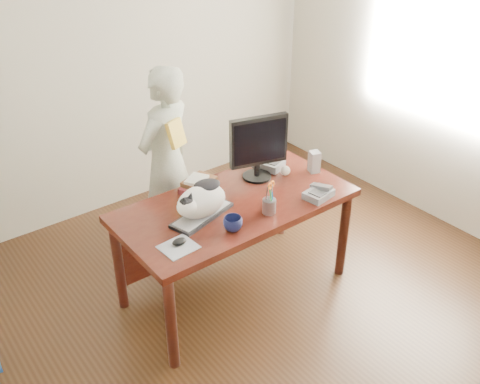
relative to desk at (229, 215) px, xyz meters
name	(u,v)px	position (x,y,z in m)	size (l,w,h in m)	color
room	(303,153)	(0.00, -0.68, 0.75)	(4.50, 4.50, 4.50)	black
desk	(229,215)	(0.00, 0.00, 0.00)	(1.60, 0.80, 0.75)	black
keyboard	(202,215)	(-0.28, -0.09, 0.16)	(0.48, 0.29, 0.03)	black
cat	(200,201)	(-0.29, -0.10, 0.28)	(0.43, 0.30, 0.25)	white
monitor	(259,145)	(0.32, 0.08, 0.42)	(0.42, 0.25, 0.48)	black
pen_cup	(269,204)	(0.09, -0.32, 0.21)	(0.11, 0.11, 0.23)	gray
mousepad	(178,247)	(-0.57, -0.28, 0.15)	(0.21, 0.20, 0.00)	#B7BBC4
mouse	(179,242)	(-0.55, -0.26, 0.17)	(0.10, 0.07, 0.04)	black
coffee_mug	(233,224)	(-0.21, -0.33, 0.19)	(0.12, 0.12, 0.09)	#0D1134
phone	(319,193)	(0.49, -0.37, 0.18)	(0.21, 0.19, 0.09)	slate
speaker	(314,162)	(0.72, -0.09, 0.23)	(0.09, 0.10, 0.16)	#969698
baseball	(285,171)	(0.51, 0.00, 0.18)	(0.07, 0.07, 0.07)	white
book_stack	(198,184)	(-0.10, 0.22, 0.19)	(0.29, 0.26, 0.09)	#4D1419
calculator	(269,164)	(0.49, 0.16, 0.18)	(0.21, 0.25, 0.06)	slate
person	(167,162)	(-0.07, 0.70, 0.15)	(0.55, 0.36, 1.50)	silver
held_book	(176,133)	(-0.07, 0.53, 0.45)	(0.16, 0.13, 0.20)	gold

